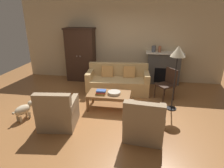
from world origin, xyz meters
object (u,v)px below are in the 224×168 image
armchair_near_left (58,113)px  floor_lamp (178,55)px  fruit_bowl (114,93)px  armoire (81,55)px  book_stack (101,92)px  mantel_vase_terracotta (160,49)px  mantel_vase_slate (154,49)px  side_chair_wooden (168,82)px  armchair_near_right (144,123)px  coffee_table (109,95)px  fireplace (163,68)px  couch (118,82)px  dog (24,110)px

armchair_near_left → floor_lamp: size_ratio=0.53×
fruit_bowl → armoire: bearing=126.2°
book_stack → mantel_vase_terracotta: 2.82m
mantel_vase_slate → floor_lamp: size_ratio=0.12×
armoire → side_chair_wooden: 3.24m
side_chair_wooden → floor_lamp: floor_lamp is taller
armchair_near_left → armchair_near_right: 1.88m
book_stack → floor_lamp: size_ratio=0.16×
armoire → coffee_table: 2.60m
armchair_near_left → armchair_near_right: bearing=-3.2°
book_stack → armchair_near_right: 1.53m
mantel_vase_terracotta → armchair_near_right: mantel_vase_terracotta is taller
armoire → armchair_near_left: (0.45, -3.11, -0.63)m
armoire → mantel_vase_terracotta: armoire is taller
mantel_vase_terracotta → side_chair_wooden: bearing=-81.2°
armchair_near_left → fireplace: bearing=51.8°
couch → book_stack: couch is taller
armoire → dog: (-0.48, -2.97, -0.70)m
mantel_vase_slate → armchair_near_left: size_ratio=0.23×
armoire → fruit_bowl: (1.55, -2.12, -0.49)m
fireplace → fruit_bowl: bearing=-122.6°
fireplace → couch: bearing=-145.9°
fireplace → mantel_vase_terracotta: mantel_vase_terracotta is taller
fireplace → coffee_table: 2.67m
fireplace → book_stack: fireplace is taller
fireplace → armoire: 2.98m
armoire → coffee_table: armoire is taller
armoire → dog: armoire is taller
floor_lamp → mantel_vase_terracotta: bearing=97.9°
coffee_table → mantel_vase_terracotta: 2.69m
couch → side_chair_wooden: size_ratio=2.19×
side_chair_wooden → coffee_table: bearing=-150.9°
mantel_vase_slate → dog: bearing=-135.2°
coffee_table → fruit_bowl: bearing=-7.0°
fireplace → armchair_near_right: fireplace is taller
side_chair_wooden → floor_lamp: 1.13m
coffee_table → floor_lamp: 1.96m
armchair_near_right → side_chair_wooden: size_ratio=0.98×
fireplace → dog: bearing=-138.4°
armchair_near_right → side_chair_wooden: (0.65, 1.98, 0.20)m
armchair_near_right → floor_lamp: (0.72, 1.33, 1.12)m
fireplace → mantel_vase_terracotta: 0.68m
fruit_bowl → dog: (-2.03, -0.85, -0.21)m
dog → book_stack: bearing=25.1°
book_stack → side_chair_wooden: (1.76, 0.94, 0.04)m
fruit_bowl → mantel_vase_terracotta: (1.22, 2.18, 0.77)m
armoire → fireplace: bearing=1.5°
fireplace → armchair_near_right: size_ratio=1.43×
side_chair_wooden → armoire: bearing=157.5°
fireplace → mantel_vase_terracotta: bearing=-174.3°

